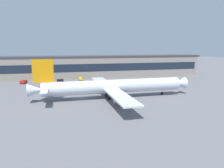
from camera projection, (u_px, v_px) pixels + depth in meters
name	position (u px, v px, depth m)	size (l,w,h in m)	color
ground_plane	(82.00, 98.00, 83.16)	(600.00, 600.00, 0.00)	slate
terminal_building	(73.00, 67.00, 135.70)	(178.38, 16.17, 14.53)	gray
airliner	(112.00, 86.00, 82.22)	(64.48, 55.47, 15.93)	silver
follow_me_car	(81.00, 79.00, 126.37)	(2.04, 4.42, 1.85)	yellow
pushback_tractor	(24.00, 82.00, 115.96)	(3.51, 5.22, 1.75)	red
baggage_tug	(60.00, 80.00, 119.73)	(3.84, 2.52, 1.85)	black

